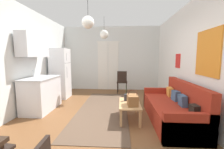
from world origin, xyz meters
TOP-DOWN VIEW (x-y plane):
  - ground_plane at (0.00, 0.00)m, footprint 4.81×7.46m
  - wall_back at (-0.01, 3.48)m, footprint 4.41×0.13m
  - wall_right at (2.15, -0.00)m, footprint 0.12×7.06m
  - wall_left at (-2.15, 0.00)m, footprint 0.12×7.06m
  - area_rug at (-0.05, 0.80)m, footprint 1.33×3.50m
  - couch at (1.65, 0.15)m, footprint 0.86×2.05m
  - coffee_table at (0.65, 0.19)m, footprint 0.48×0.91m
  - bamboo_vase at (0.57, 0.33)m, footprint 0.10×0.10m
  - handbag at (0.70, 0.01)m, footprint 0.24×0.33m
  - refrigerator at (-1.73, 1.94)m, footprint 0.60×0.61m
  - kitchen_counter at (-1.78, 0.66)m, footprint 0.65×1.18m
  - accent_chair at (0.49, 2.72)m, footprint 0.44×0.42m
  - pendant_lamp_near at (-0.19, -0.30)m, footprint 0.24×0.24m
  - pendant_lamp_far at (-0.14, 1.89)m, footprint 0.29×0.29m

SIDE VIEW (x-z plane):
  - ground_plane at x=0.00m, z-range -0.10..0.00m
  - area_rug at x=-0.05m, z-range 0.00..0.01m
  - couch at x=1.65m, z-range -0.17..0.73m
  - coffee_table at x=0.65m, z-range 0.14..0.55m
  - bamboo_vase at x=0.57m, z-range 0.29..0.68m
  - accent_chair at x=0.49m, z-range 0.06..0.97m
  - handbag at x=0.70m, z-range 0.35..0.69m
  - kitchen_counter at x=-1.78m, z-range -0.27..1.83m
  - refrigerator at x=-1.73m, z-range 0.00..1.77m
  - wall_back at x=-0.01m, z-range -0.01..2.80m
  - wall_left at x=-2.15m, z-range 0.00..2.81m
  - wall_right at x=2.15m, z-range 0.00..2.82m
  - pendant_lamp_near at x=-0.19m, z-range 1.72..2.53m
  - pendant_lamp_far at x=-0.14m, z-range 1.87..2.60m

